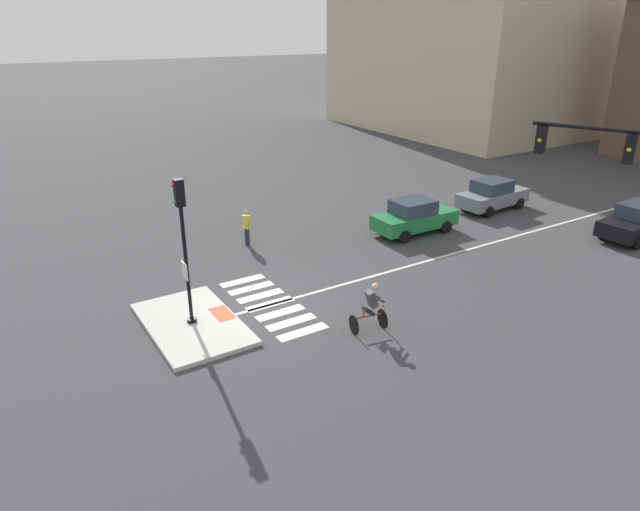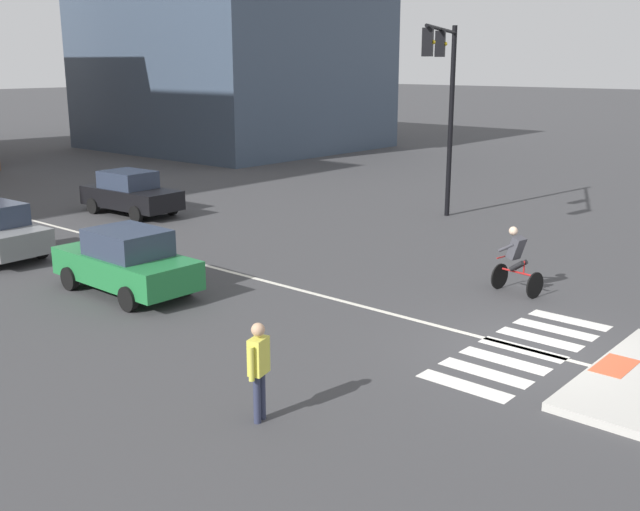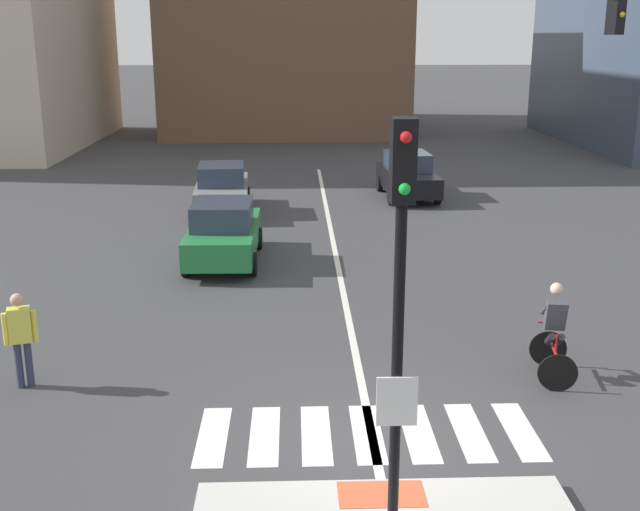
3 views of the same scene
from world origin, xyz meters
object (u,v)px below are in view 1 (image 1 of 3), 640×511
at_px(car_green_westbound_far, 414,217).
at_px(pedestrian_at_curb_left, 247,225).
at_px(car_grey_westbound_distant, 492,195).
at_px(cyclist, 371,307).
at_px(car_black_eastbound_distant, 637,221).
at_px(signal_pole, 184,240).

distance_m(car_green_westbound_far, pedestrian_at_curb_left, 7.93).
relative_size(car_grey_westbound_distant, cyclist, 2.49).
relative_size(car_black_eastbound_distant, cyclist, 2.49).
height_order(car_black_eastbound_distant, car_grey_westbound_distant, same).
bearing_deg(signal_pole, cyclist, 54.73).
bearing_deg(cyclist, car_green_westbound_far, 130.67).
height_order(cyclist, pedestrian_at_curb_left, cyclist).
xyz_separation_m(car_grey_westbound_distant, pedestrian_at_curb_left, (-2.19, -13.42, 0.17)).
xyz_separation_m(cyclist, pedestrian_at_curb_left, (-9.05, -0.09, 0.11)).
bearing_deg(car_grey_westbound_distant, pedestrian_at_curb_left, -99.25).
bearing_deg(pedestrian_at_curb_left, car_black_eastbound_distant, 60.83).
relative_size(signal_pole, cyclist, 2.88).
bearing_deg(car_grey_westbound_distant, cyclist, -62.74).
xyz_separation_m(car_green_westbound_far, pedestrian_at_curb_left, (-2.74, -7.44, 0.17)).
height_order(car_black_eastbound_distant, cyclist, cyclist).
bearing_deg(signal_pole, car_grey_westbound_distant, 100.82).
distance_m(car_grey_westbound_distant, pedestrian_at_curb_left, 13.60).
bearing_deg(signal_pole, pedestrian_at_curb_left, 140.15).
bearing_deg(car_green_westbound_far, cyclist, -49.33).
height_order(signal_pole, car_green_westbound_far, signal_pole).
xyz_separation_m(car_black_eastbound_distant, car_grey_westbound_distant, (-6.59, -2.31, 0.00)).
xyz_separation_m(car_green_westbound_far, car_grey_westbound_distant, (-0.56, 5.98, 0.00)).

